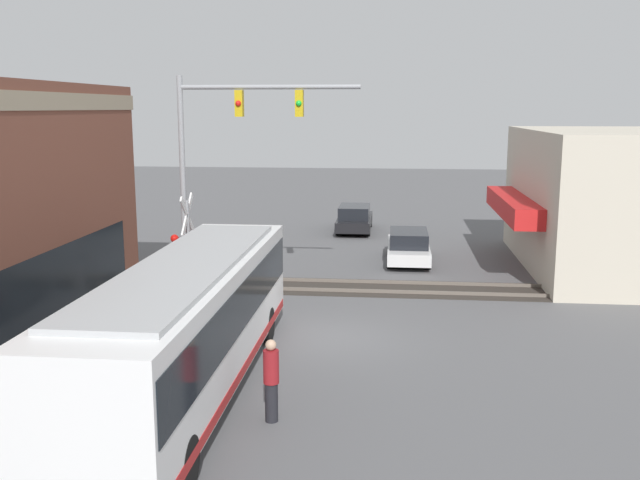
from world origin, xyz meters
TOP-DOWN VIEW (x-y plane):
  - ground_plane at (0.00, 0.00)m, footprint 120.00×120.00m
  - shop_building at (10.52, -11.28)m, footprint 11.72×8.84m
  - city_bus at (-4.38, 2.80)m, footprint 12.21×2.59m
  - traffic_signal_gantry at (4.51, 3.92)m, footprint 0.42×6.36m
  - crossing_signal at (3.21, 5.02)m, footprint 1.41×1.18m
  - rail_track_near at (6.00, 0.00)m, footprint 2.60×60.00m
  - parked_car_white at (10.89, -2.60)m, footprint 4.78×1.82m
  - parked_car_black at (18.51, 0.20)m, footprint 4.77×1.82m
  - pedestrian_near_bus at (-5.74, 0.61)m, footprint 0.34×0.34m

SIDE VIEW (x-z plane):
  - ground_plane at x=0.00m, z-range 0.00..0.00m
  - rail_track_near at x=6.00m, z-range -0.05..0.10m
  - parked_car_white at x=10.89m, z-range -0.04..1.37m
  - parked_car_black at x=18.51m, z-range -0.05..1.40m
  - pedestrian_near_bus at x=-5.74m, z-range 0.03..1.86m
  - city_bus at x=-4.38m, z-range 0.17..3.35m
  - crossing_signal at x=3.21m, z-range 0.39..4.20m
  - shop_building at x=10.52m, z-range 0.00..5.78m
  - traffic_signal_gantry at x=4.51m, z-range 1.63..9.40m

